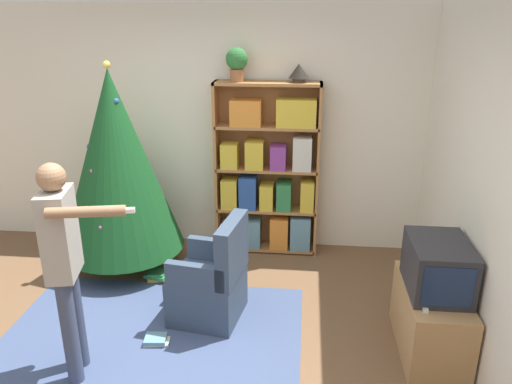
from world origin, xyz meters
TOP-DOWN VIEW (x-y plane):
  - ground_plane at (0.00, 0.00)m, footprint 14.00×14.00m
  - wall_back at (0.00, 2.23)m, footprint 8.00×0.10m
  - wall_right at (2.28, 0.00)m, footprint 0.10×8.00m
  - area_rug at (-0.21, 0.26)m, footprint 2.43×1.81m
  - bookshelf at (0.61, 2.01)m, footprint 1.09×0.27m
  - tv_stand at (1.99, 0.38)m, footprint 0.44×0.89m
  - television at (1.99, 0.38)m, footprint 0.42×0.60m
  - game_remote at (1.86, 0.12)m, footprint 0.04×0.12m
  - christmas_tree at (-0.84, 1.49)m, footprint 1.22×1.22m
  - armchair at (0.24, 0.66)m, footprint 0.65×0.64m
  - standing_person at (-0.60, -0.14)m, footprint 0.69×0.46m
  - potted_plant at (0.29, 2.02)m, footprint 0.22×0.22m
  - table_lamp at (0.90, 2.02)m, footprint 0.20×0.20m
  - book_pile_near_tree at (-0.42, 1.22)m, footprint 0.24×0.18m
  - book_pile_by_chair at (-0.15, 0.25)m, footprint 0.21×0.16m

SIDE VIEW (x-z plane):
  - ground_plane at x=0.00m, z-range 0.00..0.00m
  - area_rug at x=-0.21m, z-range 0.00..0.01m
  - book_pile_by_chair at x=-0.15m, z-range 0.00..0.05m
  - book_pile_near_tree at x=-0.42m, z-range 0.00..0.09m
  - tv_stand at x=1.99m, z-range 0.00..0.54m
  - armchair at x=0.24m, z-range -0.14..0.78m
  - game_remote at x=1.86m, z-range 0.54..0.56m
  - television at x=1.99m, z-range 0.54..0.93m
  - bookshelf at x=0.61m, z-range -0.07..1.77m
  - standing_person at x=-0.60m, z-range 0.15..1.75m
  - christmas_tree at x=-0.84m, z-range 0.07..2.15m
  - wall_back at x=0.00m, z-range 0.00..2.60m
  - wall_right at x=2.28m, z-range 0.00..2.60m
  - table_lamp at x=0.90m, z-range 1.85..2.03m
  - potted_plant at x=0.29m, z-range 1.87..2.19m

